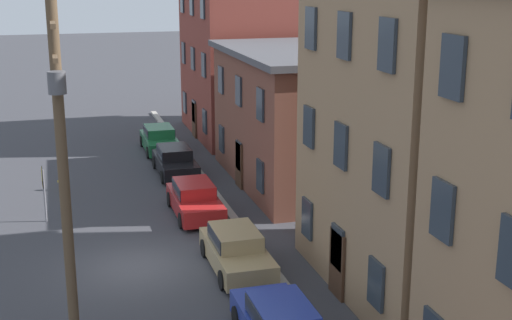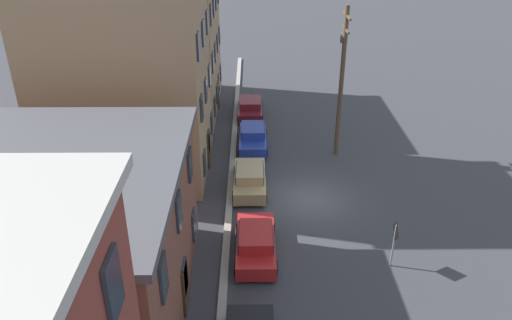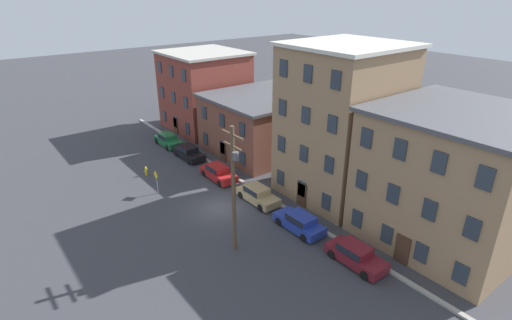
% 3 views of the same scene
% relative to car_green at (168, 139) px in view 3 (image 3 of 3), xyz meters
% --- Properties ---
extents(ground_plane, '(200.00, 200.00, 0.00)m').
position_rel_car_green_xyz_m(ground_plane, '(16.56, -3.28, -0.75)').
color(ground_plane, '#38383D').
extents(kerb_strip, '(56.00, 0.36, 0.16)m').
position_rel_car_green_xyz_m(kerb_strip, '(16.56, 1.22, -0.67)').
color(kerb_strip, '#9E998E').
rests_on(kerb_strip, ground_plane).
extents(apartment_corner, '(10.20, 9.68, 10.22)m').
position_rel_car_green_xyz_m(apartment_corner, '(-3.04, 7.30, 4.37)').
color(apartment_corner, brown).
rests_on(apartment_corner, ground_plane).
extents(apartment_midblock, '(11.48, 12.44, 6.60)m').
position_rel_car_green_xyz_m(apartment_midblock, '(8.18, 8.68, 2.56)').
color(apartment_midblock, brown).
rests_on(apartment_midblock, ground_plane).
extents(apartment_far, '(9.04, 9.56, 13.67)m').
position_rel_car_green_xyz_m(apartment_far, '(20.68, 7.24, 6.10)').
color(apartment_far, '#9E7A56').
rests_on(apartment_far, ground_plane).
extents(apartment_annex, '(11.22, 11.19, 10.13)m').
position_rel_car_green_xyz_m(apartment_annex, '(30.74, 8.05, 4.33)').
color(apartment_annex, '#9E7A56').
rests_on(apartment_annex, ground_plane).
extents(car_green, '(4.40, 1.92, 1.43)m').
position_rel_car_green_xyz_m(car_green, '(0.00, 0.00, 0.00)').
color(car_green, '#1E6638').
rests_on(car_green, ground_plane).
extents(car_black, '(4.40, 1.92, 1.43)m').
position_rel_car_green_xyz_m(car_black, '(5.11, 0.04, 0.00)').
color(car_black, black).
rests_on(car_black, ground_plane).
extents(car_red, '(4.40, 1.92, 1.43)m').
position_rel_car_green_xyz_m(car_red, '(11.60, -0.20, 0.00)').
color(car_red, '#B21E1E').
rests_on(car_red, ground_plane).
extents(car_tan, '(4.40, 1.92, 1.43)m').
position_rel_car_green_xyz_m(car_tan, '(17.68, 0.09, 0.00)').
color(car_tan, tan).
rests_on(car_tan, ground_plane).
extents(car_blue, '(4.40, 1.92, 1.43)m').
position_rel_car_green_xyz_m(car_blue, '(23.37, -0.10, 0.00)').
color(car_blue, '#233899').
rests_on(car_blue, ground_plane).
extents(car_maroon, '(4.40, 1.92, 1.43)m').
position_rel_car_green_xyz_m(car_maroon, '(28.80, 0.08, 0.00)').
color(car_maroon, maroon).
rests_on(car_maroon, ground_plane).
extents(caution_sign, '(1.02, 0.08, 2.43)m').
position_rel_car_green_xyz_m(caution_sign, '(10.75, -6.41, 0.87)').
color(caution_sign, slate).
rests_on(caution_sign, ground_plane).
extents(utility_pole, '(2.40, 0.44, 9.59)m').
position_rel_car_green_xyz_m(utility_pole, '(22.28, -5.60, 4.63)').
color(utility_pole, brown).
rests_on(utility_pole, ground_plane).
extents(fire_hydrant, '(0.24, 0.34, 0.96)m').
position_rel_car_green_xyz_m(fire_hydrant, '(6.37, -5.63, -0.27)').
color(fire_hydrant, yellow).
rests_on(fire_hydrant, ground_plane).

